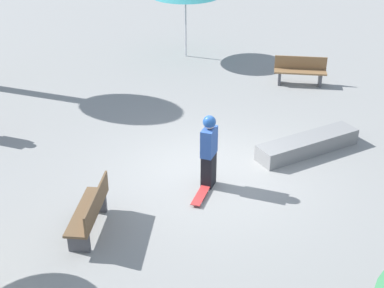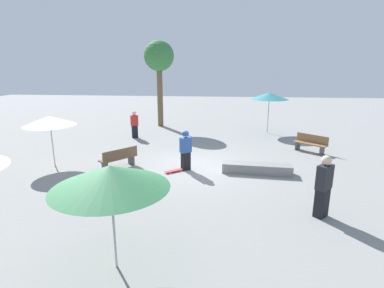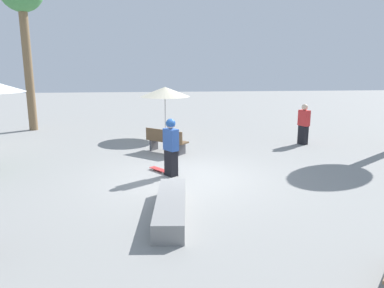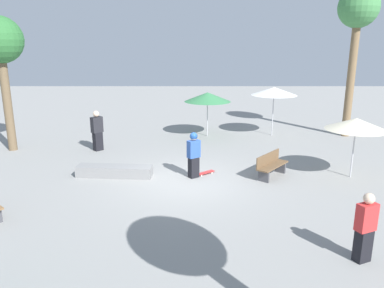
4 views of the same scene
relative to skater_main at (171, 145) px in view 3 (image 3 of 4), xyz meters
The scene contains 7 objects.
ground_plane 1.00m from the skater_main, 127.37° to the right, with size 60.00×60.00×0.00m, color gray.
skater_main is the anchor object (origin of this frame).
skateboard 0.98m from the skater_main, 37.18° to the left, with size 0.75×0.65×0.07m.
concrete_ledge 2.93m from the skater_main, behind, with size 2.74×0.82×0.39m.
bench_near 2.81m from the skater_main, ahead, with size 1.36×1.52×0.85m.
shade_umbrella_cream 5.71m from the skater_main, ahead, with size 2.10×2.10×2.14m.
bystander_watching 6.45m from the skater_main, 55.37° to the right, with size 0.49×0.40×1.59m.
Camera 3 is at (-9.99, 0.71, 3.21)m, focal length 35.00 mm.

